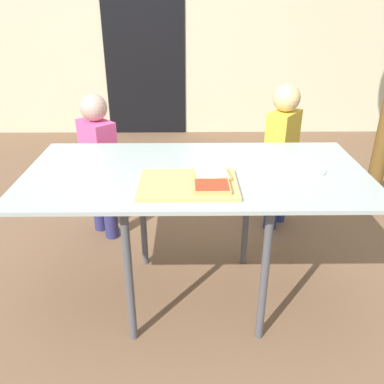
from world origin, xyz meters
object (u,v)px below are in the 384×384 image
Objects in this scene: child_left at (99,159)px; pizza_slice_far_right at (211,174)px; child_right at (281,149)px; pizza_slice_near_right at (212,187)px; dining_table at (196,183)px; cutting_board at (188,184)px; plate_white_right at (301,169)px.

pizza_slice_far_right is at bearing -48.95° from child_left.
child_left is 1.18m from child_right.
child_right reaches higher than pizza_slice_near_right.
pizza_slice_near_right is at bearing -75.39° from dining_table.
dining_table is 3.78× the size of cutting_board.
pizza_slice_near_right is at bearing -32.79° from cutting_board.
child_right is (0.58, 0.77, -0.11)m from dining_table.
plate_white_right is 0.78m from child_right.
dining_table is 0.50m from plate_white_right.
child_right is at bearing 62.54° from pizza_slice_near_right.
pizza_slice_near_right is 0.15× the size of child_right.
cutting_board is 0.43× the size of child_right.
plate_white_right is at bearing -30.78° from child_left.
child_left is (-0.66, 0.89, -0.22)m from pizza_slice_near_right.
cutting_board reaches higher than dining_table.
child_left is 0.96× the size of child_right.
plate_white_right is at bearing -96.47° from child_right.
pizza_slice_far_right is 0.74× the size of plate_white_right.
plate_white_right is 0.23× the size of child_right.
cutting_board is at bearing -123.34° from child_right.
cutting_board is 1.13m from child_right.
child_left is at bearing -174.77° from child_right.
pizza_slice_far_right is at bearing -120.46° from child_right.
pizza_slice_far_right is 0.44m from plate_white_right.
child_right is (0.52, 1.00, -0.19)m from pizza_slice_near_right.
pizza_slice_near_right is at bearing -53.42° from child_left.
dining_table is at bearing 104.61° from pizza_slice_near_right.
pizza_slice_far_right is 0.17× the size of child_right.
cutting_board is (-0.04, -0.17, 0.07)m from dining_table.
child_right is (0.09, 0.76, -0.17)m from plate_white_right.
pizza_slice_near_right and pizza_slice_far_right have the same top height.
dining_table is at bearing -127.11° from child_right.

